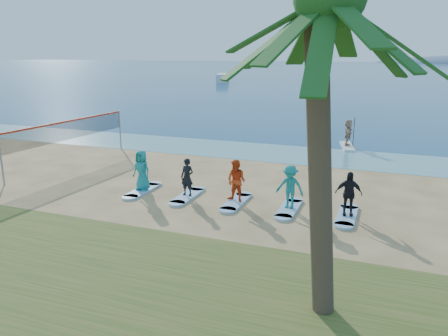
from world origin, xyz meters
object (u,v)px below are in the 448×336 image
(paddleboarder, at_px, (348,133))
(boat_offshore_a, at_px, (223,82))
(surfboard_2, at_px, (236,202))
(surfboard_1, at_px, (188,196))
(paddleboard, at_px, (347,146))
(surfboard_0, at_px, (143,190))
(student_2, at_px, (236,181))
(student_1, at_px, (187,177))
(surfboard_4, at_px, (347,216))
(volleyball_net, at_px, (69,130))
(palm_tree, at_px, (330,0))
(student_3, at_px, (290,187))
(student_0, at_px, (142,170))
(student_4, at_px, (348,194))
(surfboard_3, at_px, (289,209))

(paddleboarder, bearing_deg, boat_offshore_a, 24.45)
(surfboard_2, bearing_deg, surfboard_1, 180.00)
(paddleboard, height_order, surfboard_0, paddleboard)
(surfboard_1, distance_m, student_2, 2.43)
(student_2, bearing_deg, paddleboard, 88.60)
(student_1, relative_size, surfboard_2, 0.74)
(student_1, distance_m, surfboard_4, 6.80)
(volleyball_net, distance_m, student_1, 9.31)
(palm_tree, height_order, student_1, palm_tree)
(student_2, height_order, surfboard_4, student_2)
(volleyball_net, relative_size, student_1, 5.57)
(boat_offshore_a, bearing_deg, student_3, -84.22)
(student_0, bearing_deg, boat_offshore_a, 119.22)
(volleyball_net, xyz_separation_m, boat_offshore_a, (-17.31, 69.13, -1.90))
(student_1, bearing_deg, volleyball_net, 166.01)
(volleyball_net, distance_m, boat_offshore_a, 71.29)
(surfboard_4, bearing_deg, surfboard_1, 180.00)
(student_0, distance_m, surfboard_1, 2.44)
(paddleboarder, bearing_deg, student_4, -178.21)
(paddleboard, distance_m, student_2, 13.66)
(surfboard_0, height_order, student_2, student_2)
(surfboard_3, distance_m, student_3, 0.92)
(paddleboard, height_order, student_0, student_0)
(boat_offshore_a, relative_size, surfboard_0, 3.75)
(surfboard_3, bearing_deg, paddleboard, 85.76)
(student_3, bearing_deg, student_1, -173.00)
(student_2, bearing_deg, paddleboarder, 88.60)
(paddleboard, height_order, student_2, student_2)
(palm_tree, xyz_separation_m, student_2, (-4.33, 6.82, -6.16))
(surfboard_0, bearing_deg, surfboard_3, 0.00)
(surfboard_1, xyz_separation_m, student_3, (4.50, 0.00, 0.92))
(volleyball_net, xyz_separation_m, student_1, (8.73, -3.07, -1.00))
(surfboard_1, bearing_deg, boat_offshore_a, 109.83)
(student_2, bearing_deg, volleyball_net, 176.66)
(paddleboard, distance_m, surfboard_0, 15.33)
(surfboard_2, distance_m, student_3, 2.43)
(boat_offshore_a, relative_size, surfboard_3, 3.75)
(palm_tree, relative_size, surfboard_1, 3.83)
(student_4, bearing_deg, paddleboard, 86.04)
(palm_tree, xyz_separation_m, surfboard_1, (-6.58, 6.82, -7.09))
(paddleboard, xyz_separation_m, paddleboarder, (0.00, 0.00, 0.92))
(palm_tree, bearing_deg, student_2, 122.41)
(surfboard_2, height_order, surfboard_4, same)
(surfboard_4, height_order, student_4, student_4)
(student_1, height_order, student_4, student_4)
(palm_tree, bearing_deg, surfboard_1, 133.97)
(student_0, relative_size, surfboard_3, 0.83)
(student_3, height_order, student_4, student_3)
(student_0, height_order, student_1, student_0)
(boat_offshore_a, relative_size, surfboard_1, 3.75)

